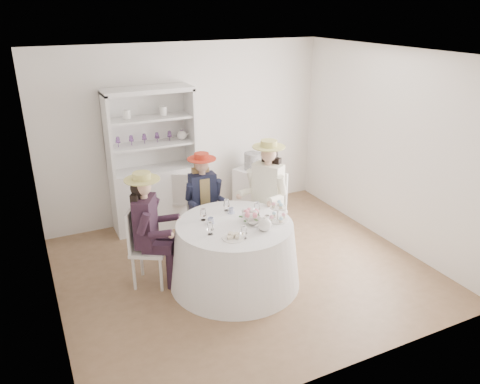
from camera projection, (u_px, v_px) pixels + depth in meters
name	position (u px, v px, depth m)	size (l,w,h in m)	color
ground	(243.00, 269.00, 6.07)	(4.50, 4.50, 0.00)	brown
ceiling	(244.00, 54.00, 5.06)	(4.50, 4.50, 0.00)	white
wall_back	(187.00, 133.00, 7.23)	(4.50, 4.50, 0.00)	white
wall_front	(350.00, 244.00, 3.89)	(4.50, 4.50, 0.00)	white
wall_left	(41.00, 204.00, 4.65)	(4.50, 4.50, 0.00)	white
wall_right	(389.00, 148.00, 6.47)	(4.50, 4.50, 0.00)	white
tea_table	(235.00, 253.00, 5.66)	(1.59, 1.59, 0.80)	white
hutch	(154.00, 180.00, 7.00)	(1.34, 0.68, 2.12)	silver
side_table	(252.00, 189.00, 7.71)	(0.46, 0.46, 0.72)	silver
hatbox	(252.00, 161.00, 7.53)	(0.27, 0.27, 0.27)	black
guest_left	(148.00, 223.00, 5.48)	(0.62, 0.57, 1.44)	silver
guest_mid	(203.00, 195.00, 6.37)	(0.50, 0.52, 1.37)	silver
guest_right	(267.00, 189.00, 6.34)	(0.66, 0.62, 1.55)	silver
spare_chair	(183.00, 198.00, 7.07)	(0.50, 0.50, 0.89)	silver
teacup_a	(211.00, 221.00, 5.51)	(0.08, 0.08, 0.06)	white
teacup_b	(231.00, 211.00, 5.77)	(0.07, 0.07, 0.06)	white
teacup_c	(254.00, 214.00, 5.68)	(0.08, 0.08, 0.06)	white
flower_bowl	(254.00, 222.00, 5.49)	(0.20, 0.20, 0.05)	white
flower_arrangement	(250.00, 214.00, 5.54)	(0.18, 0.18, 0.07)	pink
table_teapot	(265.00, 224.00, 5.33)	(0.23, 0.16, 0.17)	white
sandwich_plate	(233.00, 237.00, 5.16)	(0.25, 0.25, 0.06)	white
cupcake_stand	(278.00, 214.00, 5.56)	(0.25, 0.25, 0.23)	white
stemware_set	(235.00, 218.00, 5.48)	(0.81, 0.84, 0.15)	white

